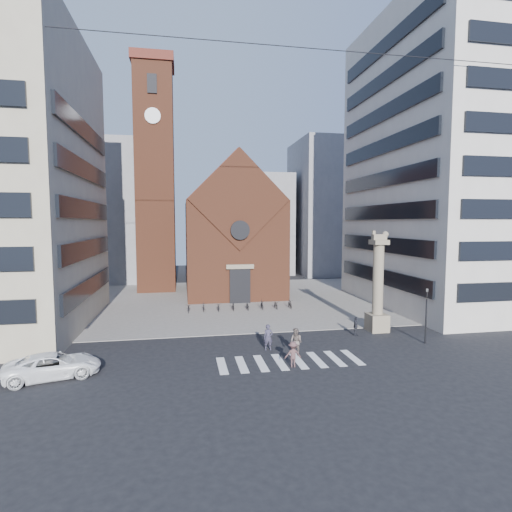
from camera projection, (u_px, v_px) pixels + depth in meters
The scene contains 24 objects.
ground at pixel (272, 348), 29.80m from camera, with size 120.00×120.00×0.00m, color black.
piazza at pixel (238, 300), 48.42m from camera, with size 46.00×30.00×0.05m, color gray.
zebra_crossing at pixel (289, 361), 26.95m from camera, with size 10.20×3.20×0.01m, color white, non-canonical shape.
church at pixel (231, 233), 53.67m from camera, with size 12.00×16.65×18.00m.
campanile at pixel (155, 176), 54.13m from camera, with size 5.50×5.50×31.20m.
building_right at pixel (458, 163), 44.52m from camera, with size 18.00×22.00×32.00m, color beige.
bg_block_left at pixel (97, 212), 64.51m from camera, with size 16.00×14.00×22.00m, color gray.
bg_block_mid at pixel (251, 225), 74.23m from camera, with size 14.00×12.00×18.00m, color gray.
bg_block_right at pixel (338, 208), 73.90m from camera, with size 16.00×14.00×24.00m, color gray.
lion_column at pixel (378, 291), 34.24m from camera, with size 1.63×1.60×8.68m.
traffic_light at pixel (426, 314), 30.77m from camera, with size 0.13×0.16×4.30m.
white_car at pixel (53, 366), 24.07m from camera, with size 2.48×5.38×1.50m, color white.
pedestrian_0 at pixel (268, 337), 29.32m from camera, with size 0.69×0.45×1.89m, color #332F42.
pedestrian_1 at pixel (296, 342), 28.14m from camera, with size 0.94×0.73×1.92m, color #62554E.
pedestrian_2 at pixel (356, 326), 33.02m from camera, with size 0.93×0.39×1.59m, color #282931.
pedestrian_3 at pixel (293, 354), 25.88m from camera, with size 1.08×0.62×1.67m, color #523637.
scooter_0 at pixel (189, 308), 41.59m from camera, with size 0.56×1.61×0.85m, color black.
scooter_1 at pixel (204, 307), 41.86m from camera, with size 0.44×1.56×0.94m, color black.
scooter_2 at pixel (219, 307), 42.14m from camera, with size 0.56×1.61×0.85m, color black.
scooter_3 at pixel (233, 306), 42.42m from camera, with size 0.44×1.56×0.94m, color black.
scooter_4 at pixel (248, 306), 42.70m from camera, with size 0.56×1.61×0.85m, color black.
scooter_5 at pixel (262, 305), 42.98m from camera, with size 0.44×1.56×0.94m, color black.
scooter_6 at pixel (276, 305), 43.26m from camera, with size 0.56×1.61×0.85m, color black.
scooter_7 at pixel (290, 304), 43.54m from camera, with size 0.44×1.56×0.94m, color black.
Camera 1 is at (-6.38, -28.43, 9.36)m, focal length 28.00 mm.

